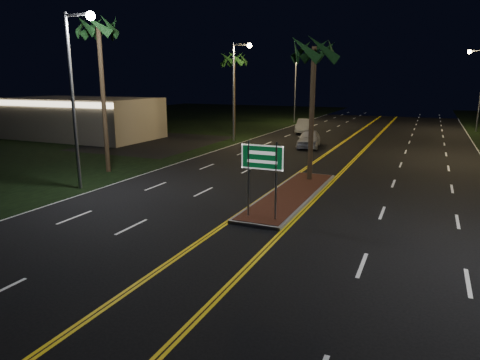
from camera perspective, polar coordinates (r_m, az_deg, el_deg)
The scene contains 14 objects.
ground at distance 15.53m, azimuth -0.86°, elevation -8.50°, with size 120.00×120.00×0.00m, color black.
grass_left at distance 52.75m, azimuth -19.60°, elevation 6.21°, with size 40.00×110.00×0.01m, color black.
median_island at distance 21.74m, azimuth 6.86°, elevation -1.97°, with size 2.25×10.25×0.17m.
highway_sign at distance 17.33m, azimuth 2.97°, elevation 2.08°, with size 1.80×0.08×3.20m.
commercial_building at distance 46.21m, azimuth -20.39°, elevation 7.76°, with size 15.00×8.12×4.00m.
streetlight_left_near at distance 23.86m, azimuth -20.91°, elevation 12.16°, with size 1.91×0.44×9.00m.
streetlight_left_mid at distance 40.66m, azimuth -0.37°, elevation 13.09°, with size 1.91×0.44×9.00m.
streetlight_left_far at distance 59.48m, azimuth 7.75°, elevation 13.02°, with size 1.91×0.44×9.00m.
streetlight_right_far at distance 55.29m, azimuth 29.20°, elevation 11.50°, with size 1.91×0.44×9.00m.
palm_median at distance 24.41m, azimuth 9.87°, elevation 16.63°, with size 2.40×2.40×8.30m.
palm_left_near at distance 28.24m, azimuth -18.37°, elevation 18.55°, with size 2.40×2.40×9.80m.
palm_left_far at distance 45.25m, azimuth -0.84°, elevation 15.75°, with size 2.40×2.40×8.80m.
car_near at distance 37.78m, azimuth 9.17°, elevation 5.65°, with size 2.26×5.28×1.76m, color silver.
car_far at distance 48.36m, azimuth 8.63°, elevation 7.29°, with size 2.26×5.26×1.75m, color #B5BAC0.
Camera 1 is at (6.03, -13.10, 5.74)m, focal length 32.00 mm.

